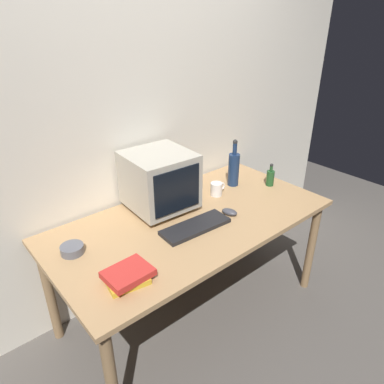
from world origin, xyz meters
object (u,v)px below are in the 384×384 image
(bottle_short, at_px, (270,177))
(cd_spindle, at_px, (72,249))
(crt_monitor, at_px, (159,181))
(keyboard, at_px, (195,227))
(mug, at_px, (217,189))
(book_stack, at_px, (128,276))
(bottle_tall, at_px, (234,168))
(computer_mouse, at_px, (230,212))

(bottle_short, relative_size, cd_spindle, 1.40)
(crt_monitor, height_order, cd_spindle, crt_monitor)
(bottle_short, bearing_deg, cd_spindle, 173.78)
(keyboard, distance_m, mug, 0.45)
(crt_monitor, distance_m, book_stack, 0.72)
(keyboard, relative_size, book_stack, 1.88)
(keyboard, relative_size, cd_spindle, 3.50)
(crt_monitor, height_order, bottle_short, crt_monitor)
(keyboard, height_order, bottle_tall, bottle_tall)
(cd_spindle, bearing_deg, mug, -0.90)
(bottle_tall, height_order, bottle_short, bottle_tall)
(keyboard, relative_size, bottle_short, 2.51)
(computer_mouse, height_order, bottle_tall, bottle_tall)
(bottle_short, xyz_separation_m, cd_spindle, (-1.42, 0.16, -0.04))
(book_stack, height_order, cd_spindle, book_stack)
(crt_monitor, bearing_deg, bottle_short, -17.00)
(computer_mouse, distance_m, bottle_tall, 0.44)
(computer_mouse, distance_m, book_stack, 0.81)
(bottle_tall, xyz_separation_m, book_stack, (-1.12, -0.40, -0.10))
(crt_monitor, xyz_separation_m, mug, (0.40, -0.10, -0.15))
(crt_monitor, bearing_deg, bottle_tall, -6.16)
(book_stack, distance_m, mug, 0.99)
(bottle_short, height_order, mug, bottle_short)
(mug, distance_m, cd_spindle, 1.02)
(keyboard, xyz_separation_m, book_stack, (-0.53, -0.14, 0.02))
(computer_mouse, bearing_deg, cd_spindle, 147.04)
(bottle_short, xyz_separation_m, mug, (-0.40, 0.14, -0.02))
(mug, bearing_deg, keyboard, -149.93)
(crt_monitor, height_order, book_stack, crt_monitor)
(crt_monitor, height_order, keyboard, crt_monitor)
(mug, bearing_deg, book_stack, -158.63)
(keyboard, distance_m, bottle_short, 0.79)
(keyboard, xyz_separation_m, bottle_short, (0.78, 0.08, 0.05))
(crt_monitor, relative_size, mug, 3.38)
(computer_mouse, distance_m, bottle_short, 0.53)
(bottle_short, bearing_deg, computer_mouse, -168.89)
(book_stack, relative_size, mug, 1.86)
(cd_spindle, bearing_deg, bottle_tall, 1.08)
(crt_monitor, distance_m, bottle_short, 0.84)
(keyboard, bearing_deg, bottle_tall, 27.42)
(bottle_short, bearing_deg, mug, 160.74)
(bottle_tall, bearing_deg, book_stack, -160.41)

